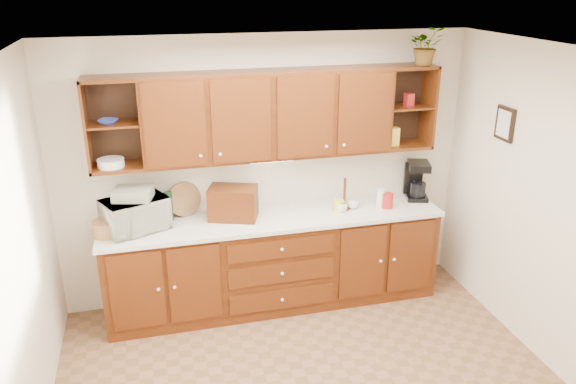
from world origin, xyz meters
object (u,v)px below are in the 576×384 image
microwave (135,214)px  bread_box (233,203)px  coffee_maker (417,181)px  potted_plant (426,46)px

microwave → bread_box: size_ratio=1.23×
microwave → coffee_maker: (2.78, 0.10, 0.04)m
microwave → coffee_maker: bearing=-22.7°
coffee_maker → potted_plant: potted_plant is taller
bread_box → coffee_maker: (1.90, 0.06, 0.03)m
bread_box → potted_plant: bearing=20.4°
bread_box → coffee_maker: 1.90m
coffee_maker → potted_plant: bearing=-122.4°
coffee_maker → potted_plant: (-0.04, -0.03, 1.34)m
bread_box → potted_plant: potted_plant is taller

